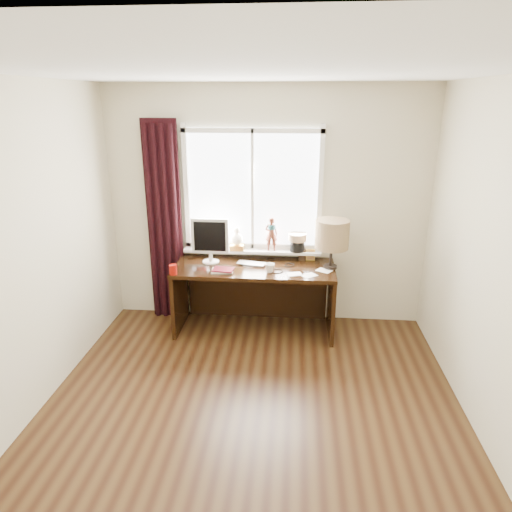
# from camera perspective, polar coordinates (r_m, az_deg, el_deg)

# --- Properties ---
(floor) EXTENTS (3.50, 4.00, 0.00)m
(floor) POSITION_cam_1_polar(r_m,az_deg,el_deg) (3.80, -0.95, -20.89)
(floor) COLOR #412A13
(floor) RESTS_ON ground
(ceiling) EXTENTS (3.50, 4.00, 0.00)m
(ceiling) POSITION_cam_1_polar(r_m,az_deg,el_deg) (2.91, -1.26, 22.22)
(ceiling) COLOR white
(ceiling) RESTS_ON wall_back
(wall_back) EXTENTS (3.50, 0.00, 2.60)m
(wall_back) POSITION_cam_1_polar(r_m,az_deg,el_deg) (5.03, 1.32, 6.01)
(wall_back) COLOR beige
(wall_back) RESTS_ON ground
(wall_left) EXTENTS (0.00, 4.00, 2.60)m
(wall_left) POSITION_cam_1_polar(r_m,az_deg,el_deg) (3.73, -28.89, -1.18)
(wall_left) COLOR beige
(wall_left) RESTS_ON ground
(laptop) EXTENTS (0.34, 0.25, 0.02)m
(laptop) POSITION_cam_1_polar(r_m,az_deg,el_deg) (4.89, -0.56, -0.98)
(laptop) COLOR silver
(laptop) RESTS_ON desk
(mug) EXTENTS (0.13, 0.13, 0.10)m
(mug) POSITION_cam_1_polar(r_m,az_deg,el_deg) (4.67, 1.75, -1.46)
(mug) COLOR white
(mug) RESTS_ON desk
(red_cup) EXTENTS (0.08, 0.08, 0.10)m
(red_cup) POSITION_cam_1_polar(r_m,az_deg,el_deg) (4.69, -10.32, -1.68)
(red_cup) COLOR #770A03
(red_cup) RESTS_ON desk
(window) EXTENTS (1.52, 0.21, 1.40)m
(window) POSITION_cam_1_polar(r_m,az_deg,el_deg) (4.99, -0.21, 6.04)
(window) COLOR white
(window) RESTS_ON ground
(curtain) EXTENTS (0.38, 0.09, 2.25)m
(curtain) POSITION_cam_1_polar(r_m,az_deg,el_deg) (5.18, -11.38, 3.92)
(curtain) COLOR black
(curtain) RESTS_ON floor
(desk) EXTENTS (1.70, 0.70, 0.75)m
(desk) POSITION_cam_1_polar(r_m,az_deg,el_deg) (5.02, -0.09, -3.53)
(desk) COLOR #331B0B
(desk) RESTS_ON floor
(monitor) EXTENTS (0.40, 0.18, 0.49)m
(monitor) POSITION_cam_1_polar(r_m,az_deg,el_deg) (4.90, -5.76, 2.26)
(monitor) COLOR beige
(monitor) RESTS_ON desk
(notebook_stack) EXTENTS (0.24, 0.18, 0.03)m
(notebook_stack) POSITION_cam_1_polar(r_m,az_deg,el_deg) (4.71, -4.18, -1.77)
(notebook_stack) COLOR beige
(notebook_stack) RESTS_ON desk
(brush_holder) EXTENTS (0.09, 0.09, 0.25)m
(brush_holder) POSITION_cam_1_polar(r_m,az_deg,el_deg) (5.05, 5.84, 0.20)
(brush_holder) COLOR black
(brush_holder) RESTS_ON desk
(icon_frame) EXTENTS (0.10, 0.03, 0.13)m
(icon_frame) POSITION_cam_1_polar(r_m,az_deg,el_deg) (5.04, 6.82, 0.15)
(icon_frame) COLOR gold
(icon_frame) RESTS_ON desk
(table_lamp) EXTENTS (0.35, 0.35, 0.52)m
(table_lamp) POSITION_cam_1_polar(r_m,az_deg,el_deg) (4.75, 9.49, 2.62)
(table_lamp) COLOR black
(table_lamp) RESTS_ON desk
(loose_papers) EXTENTS (0.49, 0.33, 0.00)m
(loose_papers) POSITION_cam_1_polar(r_m,az_deg,el_deg) (4.68, 6.67, -2.17)
(loose_papers) COLOR white
(loose_papers) RESTS_ON desk
(desk_cables) EXTENTS (0.35, 0.50, 0.01)m
(desk_cables) POSITION_cam_1_polar(r_m,az_deg,el_deg) (4.85, 2.92, -1.27)
(desk_cables) COLOR black
(desk_cables) RESTS_ON desk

